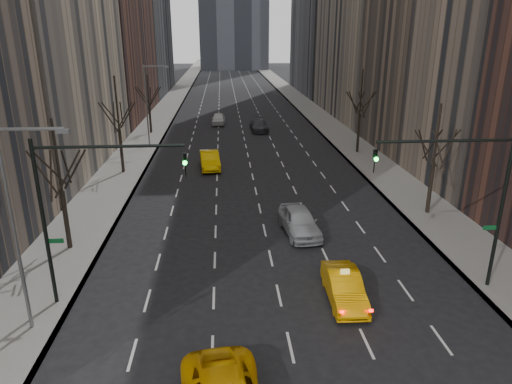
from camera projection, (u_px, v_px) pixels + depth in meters
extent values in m
cube|color=slate|center=(165.00, 111.00, 76.55)|extent=(4.50, 320.00, 0.15)
cube|color=slate|center=(309.00, 109.00, 78.23)|extent=(4.50, 320.00, 0.15)
cylinder|color=black|center=(66.00, 220.00, 26.98)|extent=(0.28, 0.28, 3.57)
cylinder|color=black|center=(57.00, 156.00, 25.70)|extent=(0.16, 0.16, 4.25)
cylinder|color=black|center=(66.00, 167.00, 26.80)|extent=(0.42, 1.80, 2.52)
cylinder|color=black|center=(75.00, 169.00, 26.33)|extent=(1.74, 0.72, 2.52)
cylinder|color=black|center=(68.00, 174.00, 25.52)|extent=(1.46, 1.25, 2.52)
cylinder|color=black|center=(51.00, 176.00, 25.18)|extent=(0.42, 1.80, 2.52)
cylinder|color=black|center=(42.00, 173.00, 25.66)|extent=(1.74, 0.72, 2.52)
cylinder|color=black|center=(50.00, 169.00, 26.47)|extent=(1.46, 1.25, 2.52)
cylinder|color=black|center=(121.00, 151.00, 41.98)|extent=(0.28, 0.28, 3.99)
cylinder|color=black|center=(117.00, 103.00, 40.55)|extent=(0.16, 0.16, 4.75)
cylinder|color=black|center=(122.00, 114.00, 41.73)|extent=(0.42, 1.80, 2.52)
cylinder|color=black|center=(128.00, 115.00, 41.26)|extent=(1.74, 0.72, 2.52)
cylinder|color=black|center=(124.00, 117.00, 40.45)|extent=(1.46, 1.25, 2.52)
cylinder|color=black|center=(114.00, 118.00, 40.12)|extent=(0.42, 1.80, 2.52)
cylinder|color=black|center=(108.00, 117.00, 40.59)|extent=(1.74, 0.72, 2.52)
cylinder|color=black|center=(112.00, 115.00, 41.40)|extent=(1.46, 1.25, 2.52)
cylinder|color=black|center=(150.00, 120.00, 59.04)|extent=(0.28, 0.28, 3.36)
cylinder|color=black|center=(148.00, 91.00, 57.83)|extent=(0.16, 0.16, 4.00)
cylinder|color=black|center=(151.00, 96.00, 58.89)|extent=(0.42, 1.80, 2.52)
cylinder|color=black|center=(155.00, 96.00, 58.42)|extent=(1.74, 0.72, 2.52)
cylinder|color=black|center=(153.00, 97.00, 57.61)|extent=(1.46, 1.25, 2.52)
cylinder|color=black|center=(146.00, 98.00, 57.28)|extent=(0.42, 1.80, 2.52)
cylinder|color=black|center=(142.00, 97.00, 57.75)|extent=(1.74, 0.72, 2.52)
cylinder|color=black|center=(144.00, 96.00, 58.56)|extent=(1.46, 1.25, 2.52)
cylinder|color=black|center=(430.00, 189.00, 32.39)|extent=(0.28, 0.28, 3.57)
cylinder|color=black|center=(437.00, 135.00, 31.11)|extent=(0.16, 0.16, 4.25)
cylinder|color=black|center=(432.00, 145.00, 32.21)|extent=(0.42, 1.80, 2.52)
cylinder|color=black|center=(445.00, 146.00, 31.73)|extent=(1.74, 0.72, 2.52)
cylinder|color=black|center=(449.00, 149.00, 30.93)|extent=(1.46, 1.25, 2.52)
cylinder|color=black|center=(439.00, 150.00, 30.59)|extent=(0.42, 1.80, 2.52)
cylinder|color=black|center=(426.00, 149.00, 31.07)|extent=(1.74, 0.72, 2.52)
cylinder|color=black|center=(423.00, 146.00, 31.88)|extent=(1.46, 1.25, 2.52)
cylinder|color=black|center=(358.00, 134.00, 49.28)|extent=(0.28, 0.28, 3.99)
cylinder|color=black|center=(361.00, 92.00, 47.84)|extent=(0.16, 0.16, 4.75)
cylinder|color=black|center=(360.00, 102.00, 49.03)|extent=(0.42, 1.80, 2.52)
cylinder|color=black|center=(367.00, 103.00, 48.55)|extent=(1.74, 0.72, 2.52)
cylinder|color=black|center=(368.00, 104.00, 47.74)|extent=(1.46, 1.25, 2.52)
cylinder|color=black|center=(362.00, 105.00, 47.41)|extent=(0.42, 1.80, 2.52)
cylinder|color=black|center=(354.00, 104.00, 47.88)|extent=(1.74, 0.72, 2.52)
cylinder|color=black|center=(353.00, 103.00, 48.69)|extent=(1.46, 1.25, 2.52)
cylinder|color=black|center=(44.00, 225.00, 20.69)|extent=(0.18, 0.18, 8.00)
cylinder|color=black|center=(109.00, 147.00, 19.72)|extent=(6.50, 0.14, 0.14)
imported|color=black|center=(185.00, 165.00, 20.24)|extent=(0.18, 0.22, 1.10)
sphere|color=#0CFF33|center=(185.00, 163.00, 20.02)|extent=(0.20, 0.20, 0.20)
cube|color=#0C5926|center=(56.00, 241.00, 20.98)|extent=(0.70, 0.04, 0.22)
cylinder|color=black|center=(501.00, 212.00, 22.16)|extent=(0.18, 0.18, 8.00)
cylinder|color=black|center=(446.00, 141.00, 20.76)|extent=(6.50, 0.14, 0.14)
imported|color=black|center=(375.00, 161.00, 20.83)|extent=(0.18, 0.22, 1.10)
sphere|color=#0CFF33|center=(376.00, 159.00, 20.61)|extent=(0.20, 0.20, 0.20)
cube|color=#0C5926|center=(490.00, 228.00, 22.40)|extent=(0.70, 0.04, 0.22)
cylinder|color=slate|center=(14.00, 234.00, 18.61)|extent=(0.16, 0.16, 9.00)
cylinder|color=slate|center=(30.00, 129.00, 17.29)|extent=(2.60, 0.14, 0.14)
cube|color=slate|center=(63.00, 131.00, 17.40)|extent=(0.50, 0.22, 0.15)
cylinder|color=slate|center=(146.00, 106.00, 51.58)|extent=(0.16, 0.16, 9.00)
cylinder|color=slate|center=(155.00, 66.00, 50.25)|extent=(2.60, 0.14, 0.14)
cube|color=slate|center=(166.00, 67.00, 50.36)|extent=(0.50, 0.22, 0.15)
imported|color=#FFAA05|center=(344.00, 287.00, 22.15)|extent=(1.67, 4.48, 1.46)
imported|color=#ADB1B6|center=(299.00, 221.00, 29.58)|extent=(2.54, 5.23, 1.72)
imported|color=#FEC005|center=(210.00, 160.00, 44.00)|extent=(2.22, 5.16, 1.65)
imported|color=#313137|center=(259.00, 125.00, 60.88)|extent=(2.38, 5.45, 1.56)
imported|color=silver|center=(219.00, 119.00, 65.41)|extent=(2.03, 4.69, 1.58)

